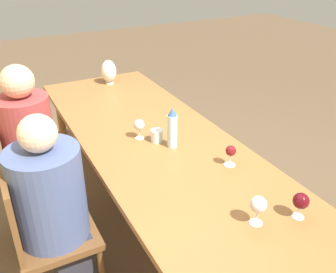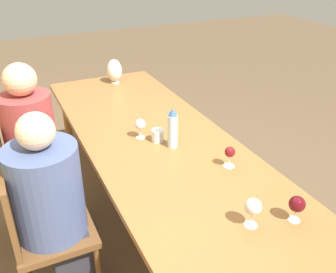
% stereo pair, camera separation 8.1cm
% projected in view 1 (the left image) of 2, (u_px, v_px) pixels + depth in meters
% --- Properties ---
extents(ground_plane, '(14.00, 14.00, 0.00)m').
position_uv_depth(ground_plane, '(166.00, 235.00, 2.78)').
color(ground_plane, brown).
extents(dining_table, '(3.09, 0.95, 0.75)m').
position_uv_depth(dining_table, '(165.00, 155.00, 2.46)').
color(dining_table, '#936033').
rests_on(dining_table, ground_plane).
extents(water_bottle, '(0.07, 0.07, 0.27)m').
position_uv_depth(water_bottle, '(172.00, 128.00, 2.38)').
color(water_bottle, silver).
rests_on(water_bottle, dining_table).
extents(water_tumbler, '(0.08, 0.08, 0.08)m').
position_uv_depth(water_tumbler, '(157.00, 136.00, 2.48)').
color(water_tumbler, silver).
rests_on(water_tumbler, dining_table).
extents(vase, '(0.14, 0.14, 0.22)m').
position_uv_depth(vase, '(109.00, 71.00, 3.46)').
color(vase, silver).
rests_on(vase, dining_table).
extents(wine_glass_0, '(0.07, 0.07, 0.13)m').
position_uv_depth(wine_glass_0, '(231.00, 152.00, 2.20)').
color(wine_glass_0, silver).
rests_on(wine_glass_0, dining_table).
extents(wine_glass_1, '(0.07, 0.07, 0.14)m').
position_uv_depth(wine_glass_1, '(139.00, 125.00, 2.50)').
color(wine_glass_1, silver).
rests_on(wine_glass_1, dining_table).
extents(wine_glass_2, '(0.08, 0.08, 0.15)m').
position_uv_depth(wine_glass_2, '(258.00, 205.00, 1.73)').
color(wine_glass_2, silver).
rests_on(wine_glass_2, dining_table).
extents(wine_glass_3, '(0.08, 0.08, 0.14)m').
position_uv_depth(wine_glass_3, '(301.00, 201.00, 1.78)').
color(wine_glass_3, silver).
rests_on(wine_glass_3, dining_table).
extents(chair_near, '(0.44, 0.44, 0.91)m').
position_uv_depth(chair_near, '(43.00, 233.00, 2.07)').
color(chair_near, brown).
rests_on(chair_near, ground_plane).
extents(chair_far, '(0.44, 0.44, 0.91)m').
position_uv_depth(chair_far, '(26.00, 180.00, 2.53)').
color(chair_far, brown).
rests_on(chair_far, ground_plane).
extents(person_near, '(0.39, 0.39, 1.20)m').
position_uv_depth(person_near, '(55.00, 209.00, 2.04)').
color(person_near, '#2D2D38').
rests_on(person_near, ground_plane).
extents(person_far, '(0.33, 0.33, 1.29)m').
position_uv_depth(person_far, '(33.00, 152.00, 2.47)').
color(person_far, '#2D2D38').
rests_on(person_far, ground_plane).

